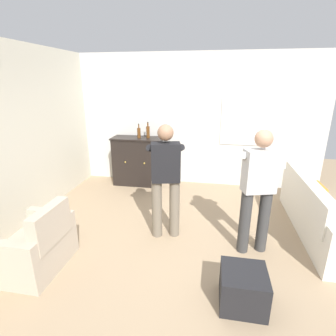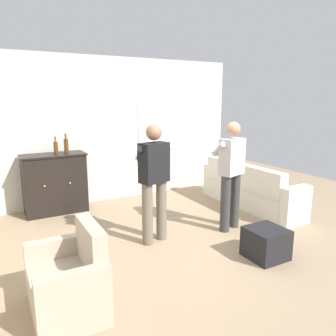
# 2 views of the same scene
# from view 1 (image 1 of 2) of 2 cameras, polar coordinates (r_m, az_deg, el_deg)

# --- Properties ---
(ground) EXTENTS (10.40, 10.40, 0.00)m
(ground) POSITION_cam_1_polar(r_m,az_deg,el_deg) (3.80, 3.07, -17.52)
(ground) COLOR #9E8466
(wall_back_with_window) EXTENTS (5.20, 0.15, 2.80)m
(wall_back_with_window) POSITION_cam_1_polar(r_m,az_deg,el_deg) (5.78, 6.94, 10.08)
(wall_back_with_window) COLOR beige
(wall_back_with_window) RESTS_ON ground
(couch) EXTENTS (0.57, 2.26, 0.85)m
(couch) POSITION_cam_1_polar(r_m,az_deg,el_deg) (4.62, 29.34, -8.48)
(couch) COLOR silver
(couch) RESTS_ON ground
(armchair) EXTENTS (0.66, 0.88, 0.85)m
(armchair) POSITION_cam_1_polar(r_m,az_deg,el_deg) (3.72, -26.54, -15.18)
(armchair) COLOR #B2A38E
(armchair) RESTS_ON ground
(sideboard_cabinet) EXTENTS (1.09, 0.49, 1.07)m
(sideboard_cabinet) POSITION_cam_1_polar(r_m,az_deg,el_deg) (5.85, -6.56, 1.50)
(sideboard_cabinet) COLOR black
(sideboard_cabinet) RESTS_ON ground
(bottle_wine_green) EXTENTS (0.07, 0.07, 0.31)m
(bottle_wine_green) POSITION_cam_1_polar(r_m,az_deg,el_deg) (5.66, -6.36, 7.66)
(bottle_wine_green) COLOR #593314
(bottle_wine_green) RESTS_ON sideboard_cabinet
(bottle_liquor_amber) EXTENTS (0.07, 0.07, 0.34)m
(bottle_liquor_amber) POSITION_cam_1_polar(r_m,az_deg,el_deg) (5.65, -4.38, 7.90)
(bottle_liquor_amber) COLOR #593314
(bottle_liquor_amber) RESTS_ON sideboard_cabinet
(ottoman) EXTENTS (0.47, 0.47, 0.39)m
(ottoman) POSITION_cam_1_polar(r_m,az_deg,el_deg) (3.07, 16.02, -23.81)
(ottoman) COLOR black
(ottoman) RESTS_ON ground
(person_standing_left) EXTENTS (0.54, 0.51, 1.68)m
(person_standing_left) POSITION_cam_1_polar(r_m,az_deg,el_deg) (3.71, -0.53, -1.91)
(person_standing_left) COLOR #6B6051
(person_standing_left) RESTS_ON ground
(person_standing_right) EXTENTS (0.54, 0.52, 1.68)m
(person_standing_right) POSITION_cam_1_polar(r_m,az_deg,el_deg) (3.56, 18.94, -3.92)
(person_standing_right) COLOR #383838
(person_standing_right) RESTS_ON ground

